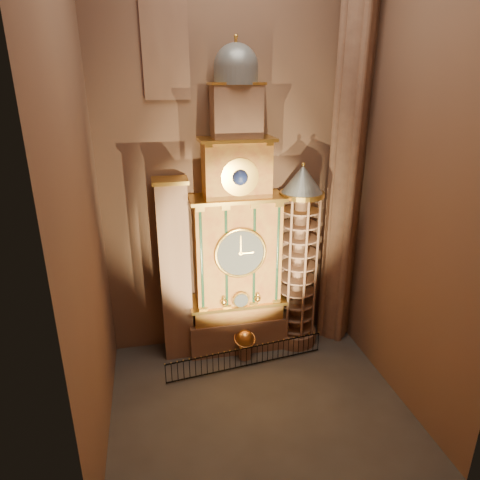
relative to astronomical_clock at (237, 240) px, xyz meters
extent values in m
plane|color=#383330|center=(0.00, -4.96, -6.68)|extent=(14.00, 14.00, 0.00)
plane|color=brown|center=(0.00, 1.04, 4.32)|extent=(22.00, 0.00, 22.00)
plane|color=brown|center=(-7.00, -4.96, 4.32)|extent=(0.00, 22.00, 22.00)
plane|color=brown|center=(7.00, -4.96, 4.32)|extent=(0.00, 22.00, 22.00)
cube|color=#8C634C|center=(0.00, 0.04, -5.68)|extent=(5.60, 2.20, 2.00)
cube|color=brown|center=(0.00, 0.04, -4.18)|extent=(5.00, 2.00, 1.00)
cube|color=gold|center=(0.00, -0.01, -3.63)|extent=(5.40, 2.30, 0.18)
cube|color=brown|center=(0.00, 0.04, -0.68)|extent=(4.60, 2.00, 6.00)
cylinder|color=black|center=(-2.05, -0.82, -0.68)|extent=(0.32, 0.32, 5.60)
cylinder|color=black|center=(-0.75, -0.82, -0.68)|extent=(0.32, 0.32, 5.60)
cylinder|color=black|center=(0.75, -0.82, -0.68)|extent=(0.32, 0.32, 5.60)
cylinder|color=black|center=(2.05, -0.82, -0.68)|extent=(0.32, 0.32, 5.60)
cube|color=gold|center=(0.00, -0.01, 2.37)|extent=(5.00, 2.25, 0.18)
cylinder|color=#2D3033|center=(0.00, -0.97, -0.38)|extent=(2.60, 0.12, 2.60)
torus|color=gold|center=(0.00, -1.02, -0.38)|extent=(2.80, 0.16, 2.80)
cylinder|color=gold|center=(0.00, -1.12, -3.08)|extent=(0.90, 0.10, 0.90)
sphere|color=gold|center=(-0.95, -1.07, -3.13)|extent=(0.36, 0.36, 0.36)
sphere|color=gold|center=(0.95, -1.07, -3.13)|extent=(0.36, 0.36, 0.36)
cube|color=brown|center=(0.00, 0.04, 3.82)|extent=(3.40, 1.80, 3.00)
sphere|color=#0E1146|center=(0.00, -0.87, 3.62)|extent=(0.80, 0.80, 0.80)
cube|color=gold|center=(0.00, -0.01, 5.37)|extent=(3.80, 2.00, 0.15)
cube|color=#8C634C|center=(0.00, 0.04, 6.62)|extent=(2.40, 1.60, 2.60)
sphere|color=slate|center=(0.00, 0.04, 8.72)|extent=(2.10, 2.10, 2.10)
cylinder|color=gold|center=(0.00, 0.04, 9.62)|extent=(0.14, 0.14, 0.80)
cube|color=#8C634C|center=(-3.40, 0.04, -1.68)|extent=(1.60, 1.40, 10.00)
cube|color=gold|center=(-3.40, -0.38, -3.68)|extent=(1.35, 0.10, 2.10)
cube|color=#492213|center=(-3.40, -0.44, -3.68)|extent=(1.05, 0.04, 1.75)
cube|color=gold|center=(-3.40, -0.38, -1.08)|extent=(1.35, 0.10, 2.10)
cube|color=#492213|center=(-3.40, -0.44, -1.08)|extent=(1.05, 0.04, 1.75)
cube|color=gold|center=(-3.40, -0.38, 1.52)|extent=(1.35, 0.10, 2.10)
cube|color=#492213|center=(-3.40, -0.44, 1.52)|extent=(1.05, 0.04, 1.75)
cube|color=gold|center=(-3.40, 0.04, 3.42)|extent=(1.80, 1.60, 0.20)
cylinder|color=#8C634C|center=(3.50, -0.26, -6.28)|extent=(2.50, 2.50, 0.80)
cylinder|color=#8C634C|center=(3.50, -0.26, -1.78)|extent=(0.70, 0.70, 8.20)
cylinder|color=gold|center=(3.50, -0.26, 2.42)|extent=(2.40, 2.40, 0.25)
cone|color=slate|center=(3.50, -0.26, 3.22)|extent=(2.30, 2.30, 1.50)
sphere|color=gold|center=(3.50, -0.26, 4.02)|extent=(0.20, 0.20, 0.20)
cylinder|color=#8C634C|center=(6.10, 0.04, 4.32)|extent=(1.60, 1.60, 22.00)
cylinder|color=#8C634C|center=(6.90, 0.04, 4.32)|extent=(0.44, 0.44, 22.00)
cylinder|color=#8C634C|center=(5.30, 0.04, 4.32)|extent=(0.44, 0.44, 22.00)
cylinder|color=#8C634C|center=(6.10, 0.84, 4.32)|extent=(0.44, 0.44, 22.00)
cylinder|color=#8C634C|center=(6.10, -0.76, 4.32)|extent=(0.44, 0.44, 22.00)
cube|color=navy|center=(-3.20, 0.98, 9.82)|extent=(2.00, 0.10, 5.00)
cube|color=#8C634C|center=(-3.20, 0.92, 9.82)|extent=(2.20, 0.06, 5.20)
cylinder|color=#8C634C|center=(0.17, -1.36, -6.29)|extent=(0.67, 0.67, 0.78)
sphere|color=#D98A3D|center=(0.17, -1.36, -5.40)|extent=(1.00, 1.00, 1.00)
torus|color=#D98A3D|center=(0.17, -1.36, -5.40)|extent=(1.32, 1.26, 0.54)
cube|color=black|center=(0.07, -2.20, -5.45)|extent=(8.77, 1.15, 0.05)
cube|color=black|center=(0.07, -2.20, -6.57)|extent=(8.77, 1.15, 0.05)
camera|label=1|loc=(-4.37, -21.23, 8.17)|focal=32.00mm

